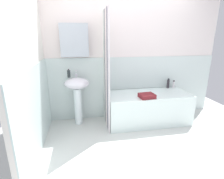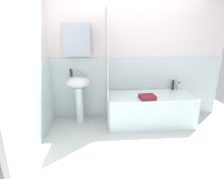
{
  "view_description": "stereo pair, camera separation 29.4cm",
  "coord_description": "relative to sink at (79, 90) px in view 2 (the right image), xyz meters",
  "views": [
    {
      "loc": [
        -0.93,
        -1.99,
        1.54
      ],
      "look_at": [
        -0.42,
        0.78,
        0.71
      ],
      "focal_mm": 27.69,
      "sensor_mm": 36.0,
      "label": 1
    },
    {
      "loc": [
        -0.64,
        -2.03,
        1.54
      ],
      "look_at": [
        -0.42,
        0.78,
        0.71
      ],
      "focal_mm": 27.69,
      "sensor_mm": 36.0,
      "label": 2
    }
  ],
  "objects": [
    {
      "name": "ground_plane",
      "position": [
        1.01,
        -1.03,
        -0.66
      ],
      "size": [
        4.8,
        5.6,
        0.04
      ],
      "primitive_type": "cube",
      "color": "silver"
    },
    {
      "name": "wall_back_tiled",
      "position": [
        0.95,
        0.23,
        0.5
      ],
      "size": [
        3.6,
        0.18,
        2.4
      ],
      "color": "white",
      "rests_on": "ground_plane"
    },
    {
      "name": "wall_left_tiled",
      "position": [
        -0.56,
        -0.69,
        0.47
      ],
      "size": [
        0.07,
        1.81,
        2.4
      ],
      "color": "white",
      "rests_on": "ground_plane"
    },
    {
      "name": "sink",
      "position": [
        0.0,
        0.0,
        0.0
      ],
      "size": [
        0.44,
        0.34,
        0.88
      ],
      "color": "white",
      "rests_on": "ground_plane"
    },
    {
      "name": "faucet",
      "position": [
        -0.0,
        0.08,
        0.3
      ],
      "size": [
        0.03,
        0.12,
        0.12
      ],
      "color": "silver",
      "rests_on": "sink"
    },
    {
      "name": "soap_dispenser",
      "position": [
        -0.13,
        0.05,
        0.3
      ],
      "size": [
        0.05,
        0.05,
        0.15
      ],
      "color": "#232B2C",
      "rests_on": "sink"
    },
    {
      "name": "bathtub",
      "position": [
        1.29,
        -0.15,
        -0.36
      ],
      "size": [
        1.53,
        0.68,
        0.56
      ],
      "primitive_type": "cube",
      "color": "white",
      "rests_on": "ground_plane"
    },
    {
      "name": "shower_curtain",
      "position": [
        0.51,
        -0.15,
        0.36
      ],
      "size": [
        0.01,
        0.68,
        2.0
      ],
      "color": "white",
      "rests_on": "ground_plane"
    },
    {
      "name": "body_wash_bottle",
      "position": [
        1.95,
        0.13,
        -0.01
      ],
      "size": [
        0.04,
        0.04,
        0.16
      ],
      "color": "white",
      "rests_on": "bathtub"
    },
    {
      "name": "shampoo_bottle",
      "position": [
        1.83,
        0.13,
        0.01
      ],
      "size": [
        0.05,
        0.05,
        0.2
      ],
      "color": "#2E2A2F",
      "rests_on": "bathtub"
    },
    {
      "name": "towel_folded",
      "position": [
        1.18,
        -0.37,
        -0.05
      ],
      "size": [
        0.27,
        0.24,
        0.07
      ],
      "primitive_type": "cube",
      "rotation": [
        0.0,
        0.0,
        0.1
      ],
      "color": "maroon",
      "rests_on": "bathtub"
    }
  ]
}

